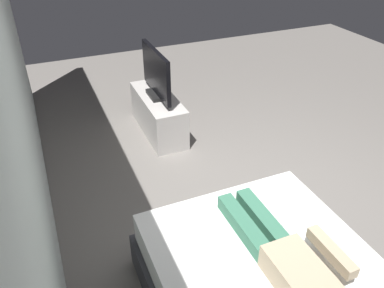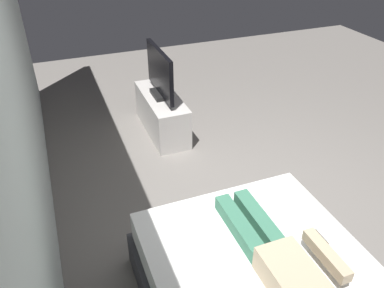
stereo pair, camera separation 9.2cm
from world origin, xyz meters
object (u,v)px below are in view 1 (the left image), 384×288
person (289,261)px  remote (323,235)px  tv_stand (158,114)px  tv (156,75)px

person → remote: bearing=-69.5°
person → tv_stand: 2.86m
remote → tv_stand: size_ratio=0.14×
person → tv_stand: bearing=-1.6°
person → tv_stand: size_ratio=1.15×
tv_stand → tv: bearing=-90.0°
person → tv_stand: person is taller
person → tv: 2.84m
remote → tv_stand: remote is taller
person → tv: (2.84, -0.08, 0.16)m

